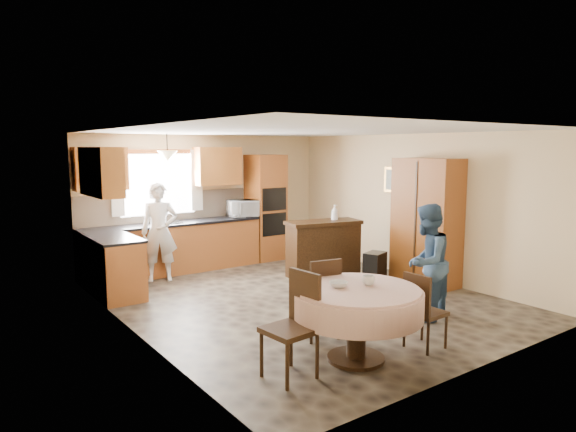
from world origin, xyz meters
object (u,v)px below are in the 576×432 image
at_px(oven_tower, 266,207).
at_px(chair_back, 321,295).
at_px(person_dining, 427,262).
at_px(cupboard, 426,222).
at_px(chair_right, 422,307).
at_px(chair_left, 296,319).
at_px(person_sink, 159,232).
at_px(dining_table, 357,304).
at_px(sideboard, 323,250).

bearing_deg(oven_tower, chair_back, -115.08).
xyz_separation_m(chair_back, person_dining, (1.57, -0.26, 0.23)).
height_order(cupboard, chair_right, cupboard).
bearing_deg(cupboard, chair_back, -163.06).
height_order(chair_left, chair_back, chair_left).
height_order(cupboard, person_sink, cupboard).
relative_size(chair_left, chair_back, 1.07).
relative_size(dining_table, person_sink, 0.83).
xyz_separation_m(sideboard, cupboard, (1.05, -1.39, 0.58)).
height_order(cupboard, chair_back, cupboard).
bearing_deg(cupboard, sideboard, 127.19).
xyz_separation_m(oven_tower, cupboard, (1.07, -3.19, -0.02)).
distance_m(oven_tower, dining_table, 5.22).
bearing_deg(chair_right, person_sink, 12.60).
height_order(sideboard, person_sink, person_sink).
distance_m(chair_back, person_dining, 1.61).
xyz_separation_m(sideboard, chair_left, (-2.77, -2.92, 0.11)).
bearing_deg(dining_table, sideboard, 55.91).
height_order(oven_tower, chair_back, oven_tower).
bearing_deg(dining_table, person_dining, 14.76).
distance_m(sideboard, cupboard, 1.83).
distance_m(oven_tower, sideboard, 1.90).
height_order(person_sink, person_dining, person_sink).
height_order(dining_table, chair_right, chair_right).
bearing_deg(person_sink, sideboard, -9.61).
relative_size(sideboard, person_sink, 0.78).
xyz_separation_m(cupboard, dining_table, (-3.08, -1.61, -0.43)).
relative_size(dining_table, chair_right, 1.59).
relative_size(cupboard, person_sink, 1.24).
height_order(sideboard, dining_table, sideboard).
relative_size(cupboard, person_dining, 1.36).
bearing_deg(chair_left, chair_right, 74.28).
relative_size(chair_left, person_dining, 0.68).
bearing_deg(person_dining, cupboard, -158.36).
height_order(dining_table, chair_left, chair_left).
height_order(oven_tower, person_sink, oven_tower).
bearing_deg(dining_table, chair_left, 173.81).
relative_size(sideboard, cupboard, 0.62).
height_order(oven_tower, person_dining, oven_tower).
xyz_separation_m(chair_back, person_sink, (-0.50, 3.71, 0.30)).
height_order(chair_back, person_sink, person_sink).
height_order(dining_table, chair_back, chair_back).
bearing_deg(chair_back, cupboard, -152.16).
height_order(oven_tower, sideboard, oven_tower).
bearing_deg(chair_right, sideboard, -23.03).
bearing_deg(person_sink, chair_right, -54.75).
xyz_separation_m(oven_tower, person_sink, (-2.42, -0.39, -0.22)).
bearing_deg(person_sink, oven_tower, 29.69).
relative_size(sideboard, dining_table, 0.94).
distance_m(dining_table, chair_back, 0.71).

